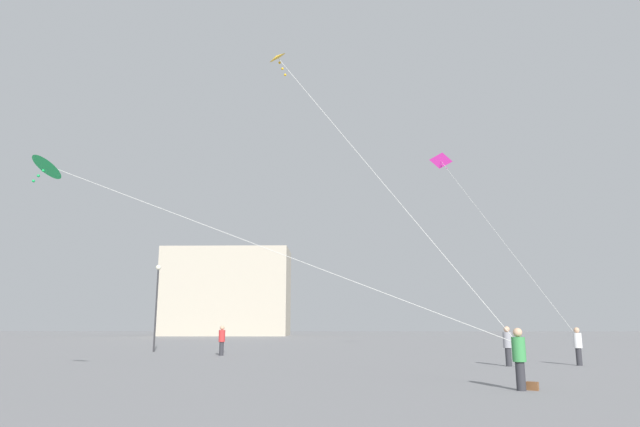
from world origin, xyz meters
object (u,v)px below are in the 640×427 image
at_px(building_left_hall, 227,292).
at_px(kite_emerald_diamond, 52,167).
at_px(person_in_white, 578,345).
at_px(person_in_green, 519,356).
at_px(kite_magenta_delta, 443,164).
at_px(handbag_beside_flyer, 533,386).
at_px(person_in_red, 222,339).
at_px(kite_amber_diamond, 283,65).
at_px(lamppost_east, 157,294).
at_px(person_in_grey, 508,344).

bearing_deg(building_left_hall, kite_emerald_diamond, -82.60).
height_order(person_in_white, kite_emerald_diamond, kite_emerald_diamond).
relative_size(person_in_green, person_in_white, 1.02).
xyz_separation_m(kite_magenta_delta, handbag_beside_flyer, (-2.23, -23.58, -13.63)).
height_order(person_in_red, kite_magenta_delta, kite_magenta_delta).
distance_m(person_in_white, kite_amber_diamond, 18.30).
relative_size(person_in_white, lamppost_east, 0.29).
height_order(person_in_red, building_left_hall, building_left_hall).
bearing_deg(kite_amber_diamond, kite_emerald_diamond, -167.50).
height_order(kite_emerald_diamond, handbag_beside_flyer, kite_emerald_diamond).
xyz_separation_m(person_in_grey, kite_magenta_delta, (0.20, 14.31, 12.78)).
height_order(kite_magenta_delta, building_left_hall, kite_magenta_delta).
height_order(person_in_white, kite_amber_diamond, kite_amber_diamond).
distance_m(person_in_green, kite_amber_diamond, 13.34).
relative_size(kite_magenta_delta, building_left_hall, 0.69).
xyz_separation_m(person_in_green, person_in_red, (-12.49, 17.35, 0.01)).
xyz_separation_m(person_in_red, person_in_grey, (14.88, -7.98, -0.01)).
relative_size(person_in_green, kite_emerald_diamond, 0.11).
height_order(person_in_green, person_in_grey, person_in_grey).
height_order(person_in_red, kite_amber_diamond, kite_amber_diamond).
height_order(person_in_grey, building_left_hall, building_left_hall).
bearing_deg(kite_amber_diamond, lamppost_east, 120.23).
relative_size(kite_amber_diamond, lamppost_east, 1.85).
relative_size(kite_emerald_diamond, building_left_hall, 0.76).
xyz_separation_m(lamppost_east, handbag_beside_flyer, (18.46, -21.46, -3.79)).
relative_size(person_in_grey, kite_amber_diamond, 0.16).
xyz_separation_m(person_in_white, person_in_grey, (-3.38, -0.60, 0.03)).
bearing_deg(person_in_grey, kite_amber_diamond, 4.32).
bearing_deg(lamppost_east, kite_emerald_diamond, -81.52).
bearing_deg(person_in_white, person_in_red, 146.96).
bearing_deg(person_in_red, kite_amber_diamond, 107.63).
height_order(person_in_white, kite_magenta_delta, kite_magenta_delta).
bearing_deg(kite_emerald_diamond, person_in_white, 22.60).
distance_m(kite_magenta_delta, building_left_hall, 59.94).
xyz_separation_m(person_in_red, building_left_hall, (-12.38, 59.22, 6.28)).
distance_m(kite_emerald_diamond, kite_magenta_delta, 29.28).
distance_m(person_in_green, building_left_hall, 80.75).
xyz_separation_m(person_in_red, kite_emerald_diamond, (-2.60, -16.07, 6.20)).
relative_size(lamppost_east, handbag_beside_flyer, 18.69).
distance_m(building_left_hall, handbag_beside_flyer, 80.83).
distance_m(person_in_red, kite_amber_diamond, 18.65).
relative_size(building_left_hall, handbag_beside_flyer, 66.08).
height_order(kite_emerald_diamond, building_left_hall, building_left_hall).
bearing_deg(person_in_green, person_in_grey, -161.45).
bearing_deg(person_in_white, kite_emerald_diamond, -168.40).
bearing_deg(kite_amber_diamond, kite_magenta_delta, 64.45).
distance_m(person_in_grey, lamppost_east, 24.03).
distance_m(kite_amber_diamond, building_left_hall, 75.76).
height_order(person_in_green, person_in_white, person_in_green).
height_order(person_in_white, person_in_red, person_in_red).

